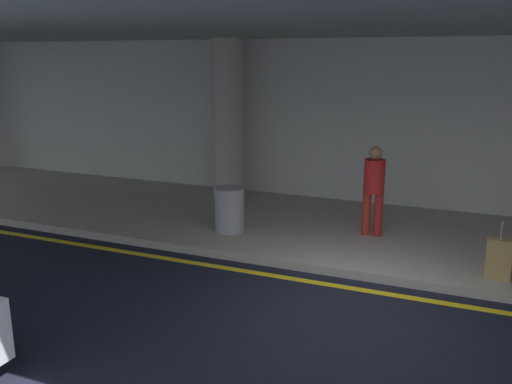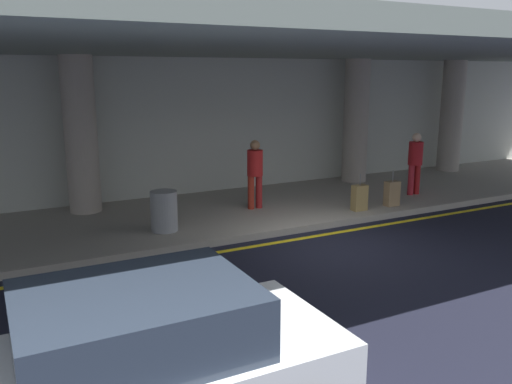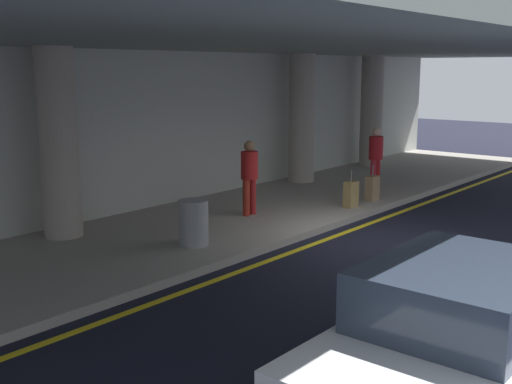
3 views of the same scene
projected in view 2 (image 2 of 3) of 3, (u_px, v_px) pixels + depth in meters
ground_plane at (332, 245)px, 10.72m from camera, size 60.00×60.00×0.00m
sidewalk at (260, 208)px, 13.38m from camera, size 26.00×4.20×0.15m
lane_stripe_yellow at (314, 236)px, 11.29m from camera, size 26.00×0.14×0.01m
support_column_left_mid at (81, 135)px, 12.38m from camera, size 0.75×0.75×3.65m
support_column_center at (356, 121)px, 15.99m from camera, size 0.75×0.75×3.65m
support_column_right_mid at (451, 116)px, 17.79m from camera, size 0.75×0.75×3.65m
ceiling_overhang at (271, 48)px, 12.10m from camera, size 28.00×13.20×0.30m
terminal_back_wall at (223, 127)px, 14.93m from camera, size 26.00×0.30×3.80m
car_white at (132, 370)px, 4.92m from camera, size 4.10×1.92×1.50m
traveler_with_luggage at (255, 170)px, 12.83m from camera, size 0.38×0.38×1.68m
person_waiting_for_ride at (415, 159)px, 14.34m from camera, size 0.38×0.38×1.68m
suitcase_upright_primary at (392, 193)px, 13.24m from camera, size 0.36×0.22×0.90m
suitcase_upright_secondary at (359, 198)px, 12.78m from camera, size 0.36×0.22×0.90m
trash_bin_steel at (164, 211)px, 11.11m from camera, size 0.56×0.56×0.85m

